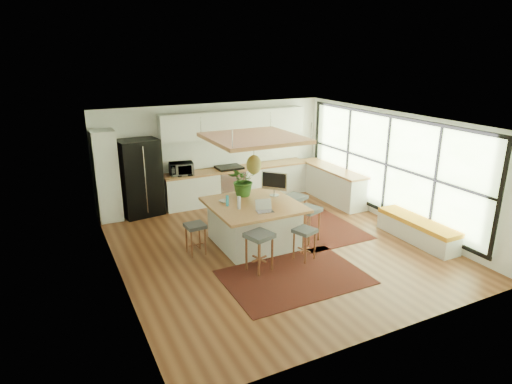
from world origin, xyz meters
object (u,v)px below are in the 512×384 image
stool_near_left (259,253)px  laptop (265,206)px  stool_near_right (304,243)px  fridge (140,180)px  island (254,224)px  stool_right_back (294,213)px  monitor (274,185)px  stool_right_front (308,226)px  island_plant (243,183)px  stool_left_side (196,238)px  microwave (181,167)px

stool_near_left → laptop: (0.43, 0.60, 0.70)m
stool_near_right → fridge: bearing=120.4°
island → stool_right_back: island is taller
stool_near_left → island: bearing=68.8°
monitor → stool_right_back: bearing=62.9°
fridge → stool_right_front: bearing=-56.9°
stool_near_left → stool_right_front: stool_right_front is taller
island_plant → stool_left_side: bearing=-158.3°
monitor → island: bearing=-108.7°
monitor → island_plant: bearing=-160.7°
island → stool_right_front: bearing=-20.1°
stool_left_side → laptop: size_ratio=1.84×
stool_near_left → laptop: 1.02m
island → stool_near_right: bearing=-63.0°
fridge → stool_near_right: (2.37, -4.05, -0.57)m
fridge → island: bearing=-66.6°
stool_right_front → island_plant: bearing=136.9°
stool_near_left → fridge: bearing=108.3°
stool_right_front → microwave: size_ratio=1.31×
stool_right_back → stool_near_left: bearing=-137.7°
stool_right_front → stool_right_back: (0.16, 0.83, 0.00)m
fridge → laptop: bearing=-71.1°
monitor → microwave: 2.94m
island → stool_right_back: bearing=18.2°
stool_near_left → stool_near_right: bearing=1.1°
island → stool_left_side: size_ratio=2.80×
monitor → fridge: bearing=-178.4°
stool_right_back → stool_left_side: size_ratio=1.20×
stool_near_left → laptop: laptop is taller
island_plant → stool_right_back: bearing=-8.6°
laptop → microwave: bearing=112.5°
fridge → monitor: size_ratio=3.24×
island_plant → fridge: bearing=128.4°
stool_right_back → stool_left_side: (-2.58, -0.34, 0.00)m
microwave → laptop: bearing=-70.3°
stool_near_left → laptop: bearing=54.5°
laptop → island_plant: size_ratio=0.49×
fridge → stool_near_right: 4.72m
stool_right_back → stool_right_front: bearing=-100.8°
island → island_plant: (0.03, 0.61, 0.75)m
stool_right_front → fridge: bearing=131.3°
laptop → monitor: monitor is taller
stool_near_right → stool_right_back: bearing=65.7°
stool_near_left → microwave: 4.11m
stool_near_left → stool_left_side: (-0.85, 1.24, 0.00)m
stool_near_left → stool_right_back: bearing=42.3°
microwave → island: bearing=-67.8°
microwave → monitor: bearing=-54.3°
laptop → stool_near_right: bearing=-33.2°
microwave → island_plant: size_ratio=0.82×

